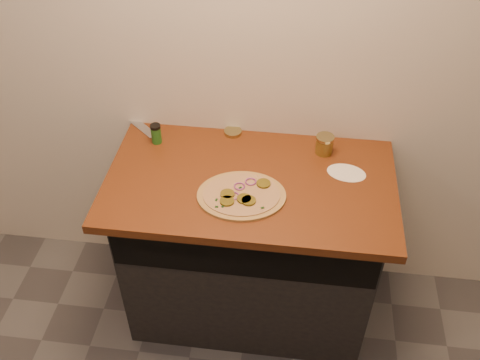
# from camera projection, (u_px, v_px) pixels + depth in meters

# --- Properties ---
(cabinet) EXTENTS (1.10, 0.60, 0.86)m
(cabinet) POSITION_uv_depth(u_px,v_px,m) (250.00, 248.00, 2.54)
(cabinet) COLOR black
(cabinet) RESTS_ON ground
(countertop) EXTENTS (1.20, 0.70, 0.04)m
(countertop) POSITION_uv_depth(u_px,v_px,m) (250.00, 182.00, 2.22)
(countertop) COLOR brown
(countertop) RESTS_ON cabinet
(pizza) EXTENTS (0.39, 0.39, 0.02)m
(pizza) POSITION_uv_depth(u_px,v_px,m) (242.00, 195.00, 2.12)
(pizza) COLOR tan
(pizza) RESTS_ON countertop
(chefs_knife) EXTENTS (0.26, 0.24, 0.02)m
(chefs_knife) POSITION_uv_depth(u_px,v_px,m) (131.00, 118.00, 2.52)
(chefs_knife) COLOR #B7BAC1
(chefs_knife) RESTS_ON countertop
(mason_jar_lid) EXTENTS (0.09, 0.09, 0.02)m
(mason_jar_lid) POSITION_uv_depth(u_px,v_px,m) (233.00, 132.00, 2.44)
(mason_jar_lid) COLOR tan
(mason_jar_lid) RESTS_ON countertop
(salsa_jar) EXTENTS (0.08, 0.08, 0.09)m
(salsa_jar) POSITION_uv_depth(u_px,v_px,m) (324.00, 144.00, 2.31)
(salsa_jar) COLOR #A11C10
(salsa_jar) RESTS_ON countertop
(spice_shaker) EXTENTS (0.05, 0.05, 0.09)m
(spice_shaker) POSITION_uv_depth(u_px,v_px,m) (156.00, 134.00, 2.36)
(spice_shaker) COLOR #23631F
(spice_shaker) RESTS_ON countertop
(flour_spill) EXTENTS (0.19, 0.19, 0.00)m
(flour_spill) POSITION_uv_depth(u_px,v_px,m) (346.00, 173.00, 2.24)
(flour_spill) COLOR silver
(flour_spill) RESTS_ON countertop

